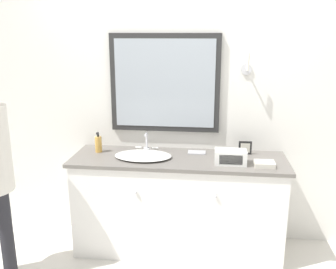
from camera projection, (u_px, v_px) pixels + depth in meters
name	position (u px, v px, depth m)	size (l,w,h in m)	color
ground_plane	(174.00, 268.00, 3.07)	(14.00, 14.00, 0.00)	silver
wall_back	(182.00, 101.00, 3.32)	(8.00, 0.18, 2.55)	white
vanity_counter	(178.00, 204.00, 3.25)	(1.80, 0.57, 0.85)	white
sink_basin	(143.00, 155.00, 3.15)	(0.48, 0.37, 0.17)	white
soap_bottle	(98.00, 144.00, 3.27)	(0.06, 0.06, 0.18)	gold
appliance_box	(231.00, 157.00, 2.98)	(0.25, 0.14, 0.11)	white
picture_frame	(245.00, 148.00, 3.22)	(0.11, 0.01, 0.12)	black
hand_towel_near_sink	(264.00, 164.00, 2.93)	(0.16, 0.12, 0.04)	silver
metal_tray	(197.00, 152.00, 3.26)	(0.15, 0.10, 0.01)	#ADADB2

